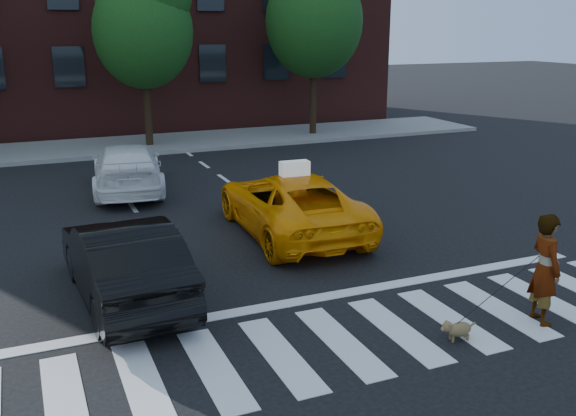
{
  "coord_description": "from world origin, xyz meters",
  "views": [
    {
      "loc": [
        -4.18,
        -7.77,
        4.64
      ],
      "look_at": [
        0.64,
        3.58,
        1.1
      ],
      "focal_mm": 40.0,
      "sensor_mm": 36.0,
      "label": 1
    }
  ],
  "objects": [
    {
      "name": "ground",
      "position": [
        0.0,
        0.0,
        0.0
      ],
      "size": [
        120.0,
        120.0,
        0.0
      ],
      "primitive_type": "plane",
      "color": "black",
      "rests_on": "ground"
    },
    {
      "name": "crosswalk",
      "position": [
        0.0,
        0.0,
        0.01
      ],
      "size": [
        13.0,
        2.4,
        0.01
      ],
      "primitive_type": "cube",
      "color": "silver",
      "rests_on": "ground"
    },
    {
      "name": "stop_line",
      "position": [
        0.0,
        1.6,
        0.01
      ],
      "size": [
        12.0,
        0.3,
        0.01
      ],
      "primitive_type": "cube",
      "color": "silver",
      "rests_on": "ground"
    },
    {
      "name": "sidewalk_far",
      "position": [
        0.0,
        17.5,
        0.07
      ],
      "size": [
        30.0,
        4.0,
        0.15
      ],
      "primitive_type": "cube",
      "color": "slate",
      "rests_on": "ground"
    },
    {
      "name": "tree_mid",
      "position": [
        0.53,
        17.0,
        4.85
      ],
      "size": [
        3.69,
        3.69,
        7.1
      ],
      "color": "black",
      "rests_on": "ground"
    },
    {
      "name": "tree_right",
      "position": [
        7.53,
        17.0,
        5.26
      ],
      "size": [
        4.0,
        4.0,
        7.7
      ],
      "color": "black",
      "rests_on": "ground"
    },
    {
      "name": "taxi",
      "position": [
        1.4,
        5.19,
        0.7
      ],
      "size": [
        2.54,
        5.14,
        1.4
      ],
      "primitive_type": "imported",
      "rotation": [
        0.0,
        0.0,
        3.1
      ],
      "color": "#FF9605",
      "rests_on": "ground"
    },
    {
      "name": "black_sedan",
      "position": [
        -2.73,
        2.91,
        0.72
      ],
      "size": [
        1.78,
        4.43,
        1.43
      ],
      "primitive_type": "imported",
      "rotation": [
        0.0,
        0.0,
        3.2
      ],
      "color": "black",
      "rests_on": "ground"
    },
    {
      "name": "white_suv",
      "position": [
        -1.4,
        10.56,
        0.68
      ],
      "size": [
        2.54,
        4.91,
        1.36
      ],
      "primitive_type": "imported",
      "rotation": [
        0.0,
        0.0,
        3.0
      ],
      "color": "white",
      "rests_on": "ground"
    },
    {
      "name": "woman",
      "position": [
        3.28,
        -0.63,
        0.91
      ],
      "size": [
        0.56,
        0.74,
        1.82
      ],
      "primitive_type": "imported",
      "rotation": [
        0.0,
        0.0,
        1.36
      ],
      "color": "#999999",
      "rests_on": "ground"
    },
    {
      "name": "dog",
      "position": [
        1.64,
        -0.63,
        0.19
      ],
      "size": [
        0.56,
        0.3,
        0.32
      ],
      "rotation": [
        0.0,
        0.0,
        -0.24
      ],
      "color": "#916C4A",
      "rests_on": "ground"
    },
    {
      "name": "taxi_sign",
      "position": [
        1.4,
        4.99,
        1.56
      ],
      "size": [
        0.66,
        0.31,
        0.32
      ],
      "primitive_type": "cube",
      "rotation": [
        0.0,
        0.0,
        3.1
      ],
      "color": "white",
      "rests_on": "taxi"
    }
  ]
}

